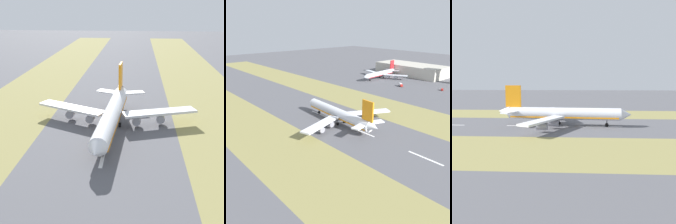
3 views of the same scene
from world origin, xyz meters
TOP-DOWN VIEW (x-y plane):
  - ground_plane at (0.00, 0.00)m, footprint 800.00×800.00m
  - grass_median_west at (-45.00, 0.00)m, footprint 40.00×600.00m
  - grass_median_east at (45.00, 0.00)m, footprint 40.00×600.00m
  - centreline_dash_near at (0.00, -60.91)m, footprint 1.20×18.00m
  - centreline_dash_mid at (0.00, -20.91)m, footprint 1.20×18.00m
  - centreline_dash_far at (0.00, 19.09)m, footprint 1.20×18.00m
  - airplane_main_jet at (-1.20, -2.81)m, footprint 64.00×67.21m
  - terminal_building at (168.22, 62.32)m, footprint 36.00×80.70m
  - airplane_parked_apron at (124.88, 71.78)m, footprint 58.82×55.85m
  - service_truck at (108.38, 32.97)m, footprint 5.26×6.17m
  - apron_car at (124.09, -1.38)m, footprint 4.71×3.76m

SIDE VIEW (x-z plane):
  - ground_plane at x=0.00m, z-range 0.00..0.00m
  - grass_median_west at x=-45.00m, z-range 0.00..0.01m
  - grass_median_east at x=45.00m, z-range 0.00..0.01m
  - centreline_dash_near at x=0.00m, z-range 0.00..0.01m
  - centreline_dash_mid at x=0.00m, z-range 0.00..0.01m
  - centreline_dash_far at x=0.00m, z-range 0.00..0.01m
  - apron_car at x=124.09m, z-range -0.01..2.02m
  - service_truck at x=108.38m, z-range 0.12..3.22m
  - airplane_parked_apron at x=124.88m, z-range -3.57..14.11m
  - airplane_main_jet at x=-1.20m, z-range -4.08..16.12m
  - terminal_building at x=168.22m, z-range 0.00..12.39m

